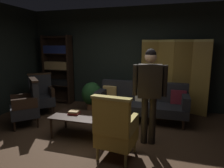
# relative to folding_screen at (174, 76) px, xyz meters

# --- Properties ---
(ground_plane) EXTENTS (10.00, 10.00, 0.00)m
(ground_plane) POSITION_rel_folding_screen_xyz_m (-1.25, -2.19, -0.99)
(ground_plane) COLOR #3D2819
(back_wall) EXTENTS (7.20, 0.10, 2.80)m
(back_wall) POSITION_rel_folding_screen_xyz_m (-1.25, 0.26, 0.41)
(back_wall) COLOR black
(back_wall) RESTS_ON ground_plane
(folding_screen) EXTENTS (1.70, 0.33, 1.90)m
(folding_screen) POSITION_rel_folding_screen_xyz_m (0.00, 0.00, 0.00)
(folding_screen) COLOR olive
(folding_screen) RESTS_ON ground_plane
(bookshelf) EXTENTS (0.90, 0.32, 2.05)m
(bookshelf) POSITION_rel_folding_screen_xyz_m (-3.40, 0.01, 0.11)
(bookshelf) COLOR black
(bookshelf) RESTS_ON ground_plane
(velvet_couch) EXTENTS (2.12, 0.78, 0.88)m
(velvet_couch) POSITION_rel_folding_screen_xyz_m (-0.70, -0.73, -0.53)
(velvet_couch) COLOR black
(velvet_couch) RESTS_ON ground_plane
(coffee_table) EXTENTS (1.00, 0.64, 0.42)m
(coffee_table) POSITION_rel_folding_screen_xyz_m (-1.74, -2.01, -0.61)
(coffee_table) COLOR black
(coffee_table) RESTS_ON ground_plane
(armchair_gilt_accent) EXTENTS (0.64, 0.63, 1.04)m
(armchair_gilt_accent) POSITION_rel_folding_screen_xyz_m (-0.84, -2.59, -0.50)
(armchair_gilt_accent) COLOR tan
(armchair_gilt_accent) RESTS_ON ground_plane
(armchair_wing_left) EXTENTS (0.82, 0.82, 1.04)m
(armchair_wing_left) POSITION_rel_folding_screen_xyz_m (-3.28, -1.05, -0.50)
(armchair_wing_left) COLOR black
(armchair_wing_left) RESTS_ON ground_plane
(armchair_wing_right) EXTENTS (0.82, 0.82, 1.04)m
(armchair_wing_right) POSITION_rel_folding_screen_xyz_m (-3.05, -1.86, -0.50)
(armchair_wing_right) COLOR black
(armchair_wing_right) RESTS_ON ground_plane
(standing_figure) EXTENTS (0.59, 0.26, 1.70)m
(standing_figure) POSITION_rel_folding_screen_xyz_m (-0.41, -1.94, 0.04)
(standing_figure) COLOR black
(standing_figure) RESTS_ON ground_plane
(potted_plant) EXTENTS (0.53, 0.53, 0.82)m
(potted_plant) POSITION_rel_folding_screen_xyz_m (-2.02, -0.67, -0.51)
(potted_plant) COLOR brown
(potted_plant) RESTS_ON ground_plane
(book_red_leather) EXTENTS (0.24, 0.23, 0.02)m
(book_red_leather) POSITION_rel_folding_screen_xyz_m (-1.87, -1.97, -0.55)
(book_red_leather) COLOR maroon
(book_red_leather) RESTS_ON coffee_table
(book_tan_leather) EXTENTS (0.20, 0.19, 0.04)m
(book_tan_leather) POSITION_rel_folding_screen_xyz_m (-1.87, -1.97, -0.52)
(book_tan_leather) COLOR #9E7A47
(book_tan_leather) RESTS_ON book_red_leather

